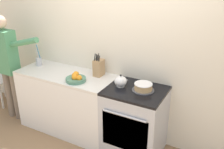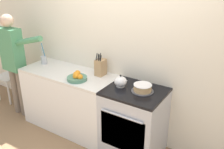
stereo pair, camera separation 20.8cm
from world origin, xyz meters
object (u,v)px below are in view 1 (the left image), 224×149
at_px(tea_kettle, 121,81).
at_px(fruit_bowl, 76,78).
at_px(knife_block, 99,68).
at_px(utensil_crock, 39,61).
at_px(dining_chair, 4,75).
at_px(person_baker, 7,60).
at_px(layer_cake, 143,87).
at_px(stove_range, 134,121).

xyz_separation_m(tea_kettle, fruit_bowl, (-0.58, -0.14, -0.03)).
distance_m(knife_block, utensil_crock, 1.00).
bearing_deg(fruit_bowl, dining_chair, 170.98).
distance_m(person_baker, dining_chair, 0.81).
height_order(utensil_crock, fruit_bowl, utensil_crock).
relative_size(person_baker, dining_chair, 1.89).
height_order(utensil_crock, person_baker, person_baker).
relative_size(layer_cake, dining_chair, 0.31).
height_order(tea_kettle, person_baker, person_baker).
bearing_deg(dining_chair, utensil_crock, 5.92).
xyz_separation_m(layer_cake, tea_kettle, (-0.29, -0.02, 0.02)).
xyz_separation_m(stove_range, knife_block, (-0.63, 0.17, 0.57)).
bearing_deg(person_baker, tea_kettle, 5.31).
bearing_deg(stove_range, tea_kettle, 177.94).
xyz_separation_m(knife_block, utensil_crock, (-0.99, -0.11, -0.05)).
bearing_deg(tea_kettle, person_baker, -174.44).
xyz_separation_m(fruit_bowl, person_baker, (-1.24, -0.04, 0.05)).
xyz_separation_m(knife_block, dining_chair, (-1.98, -0.02, -0.51)).
xyz_separation_m(stove_range, person_baker, (-2.04, -0.17, 0.54)).
bearing_deg(person_baker, fruit_bowl, 1.39).
height_order(utensil_crock, dining_chair, utensil_crock).
xyz_separation_m(knife_block, fruit_bowl, (-0.17, -0.31, -0.08)).
height_order(layer_cake, fruit_bowl, fruit_bowl).
xyz_separation_m(stove_range, dining_chair, (-2.61, 0.15, 0.06)).
relative_size(stove_range, layer_cake, 3.35).
bearing_deg(tea_kettle, dining_chair, 176.52).
bearing_deg(utensil_crock, fruit_bowl, -13.59).
distance_m(stove_range, utensil_crock, 1.70).
bearing_deg(person_baker, dining_chair, 150.13).
height_order(tea_kettle, dining_chair, tea_kettle).
bearing_deg(tea_kettle, fruit_bowl, -166.32).
height_order(fruit_bowl, dining_chair, fruit_bowl).
relative_size(stove_range, tea_kettle, 4.70).
xyz_separation_m(fruit_bowl, dining_chair, (-1.81, 0.29, -0.43)).
bearing_deg(tea_kettle, utensil_crock, 177.65).
height_order(person_baker, dining_chair, person_baker).
height_order(layer_cake, dining_chair, layer_cake).
relative_size(knife_block, person_baker, 0.19).
distance_m(fruit_bowl, person_baker, 1.25).
xyz_separation_m(stove_range, tea_kettle, (-0.21, 0.01, 0.52)).
height_order(tea_kettle, knife_block, knife_block).
distance_m(knife_block, person_baker, 1.45).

